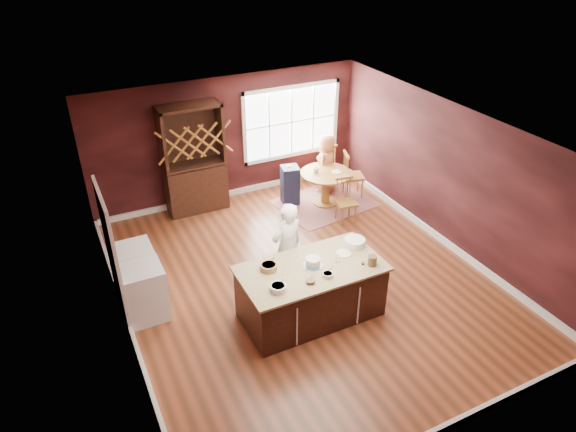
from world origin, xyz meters
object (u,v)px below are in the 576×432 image
at_px(chair_east, 354,174).
at_px(seated_woman, 326,164).
at_px(baker, 287,248).
at_px(chair_south, 346,201).
at_px(toddler, 287,170).
at_px(hutch, 194,159).
at_px(dining_table, 326,182).
at_px(dryer, 136,270).
at_px(layer_cake, 313,262).
at_px(washer, 144,292).
at_px(chair_north, 324,164).
at_px(kitchen_island, 311,292).
at_px(high_chair, 290,184).

height_order(chair_east, seated_woman, seated_woman).
bearing_deg(baker, chair_south, -156.58).
distance_m(toddler, hutch, 1.97).
height_order(dining_table, dryer, dryer).
height_order(layer_cake, chair_east, chair_east).
bearing_deg(washer, dining_table, 23.89).
height_order(baker, seated_woman, baker).
bearing_deg(dining_table, chair_north, 62.47).
height_order(hutch, dryer, hutch).
bearing_deg(chair_east, kitchen_island, 155.51).
xyz_separation_m(baker, washer, (-2.29, 0.34, -0.36)).
distance_m(dining_table, layer_cake, 3.63).
relative_size(dining_table, toddler, 4.25).
bearing_deg(chair_east, baker, 146.96).
bearing_deg(dining_table, toddler, 154.98).
distance_m(kitchen_island, baker, 0.87).
xyz_separation_m(dining_table, layer_cake, (-1.97, -3.01, 0.45)).
distance_m(hutch, dryer, 2.99).
xyz_separation_m(dining_table, seated_woman, (0.31, 0.51, 0.15)).
bearing_deg(chair_east, seated_woman, 60.77).
distance_m(chair_south, hutch, 3.24).
relative_size(hutch, washer, 2.53).
height_order(baker, chair_south, baker).
height_order(kitchen_island, dryer, kitchen_island).
bearing_deg(chair_south, washer, -156.77).
bearing_deg(baker, kitchen_island, 80.42).
relative_size(baker, high_chair, 1.81).
xyz_separation_m(baker, chair_east, (2.79, 2.32, -0.28)).
bearing_deg(layer_cake, high_chair, 69.02).
height_order(chair_north, washer, chair_north).
relative_size(chair_south, high_chair, 1.05).
height_order(kitchen_island, seated_woman, seated_woman).
xyz_separation_m(baker, toddler, (1.29, 2.62, -0.00)).
relative_size(chair_north, washer, 1.13).
distance_m(baker, dryer, 2.52).
bearing_deg(chair_south, chair_east, 59.42).
distance_m(kitchen_island, chair_south, 2.99).
height_order(baker, high_chair, baker).
xyz_separation_m(toddler, hutch, (-1.82, 0.67, 0.35)).
bearing_deg(baker, seated_woman, -141.75).
bearing_deg(high_chair, toddler, -152.20).
height_order(layer_cake, toddler, layer_cake).
height_order(chair_east, toddler, chair_east).
height_order(kitchen_island, dining_table, kitchen_island).
xyz_separation_m(dining_table, toddler, (-0.75, 0.35, 0.28)).
height_order(layer_cake, washer, layer_cake).
relative_size(layer_cake, chair_north, 0.31).
height_order(toddler, washer, toddler).
distance_m(kitchen_island, chair_east, 4.16).
distance_m(chair_east, high_chair, 1.46).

